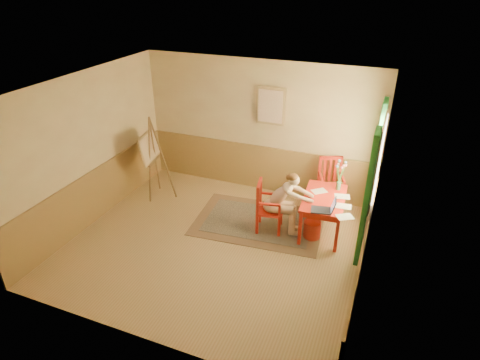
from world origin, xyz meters
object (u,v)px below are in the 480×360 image
at_px(laptop, 325,208).
at_px(easel, 151,150).
at_px(chair_back, 330,184).
at_px(table, 324,202).
at_px(figure, 283,200).
at_px(chair_left, 267,207).

bearing_deg(laptop, easel, 172.44).
height_order(laptop, easel, easel).
bearing_deg(chair_back, laptop, -84.06).
height_order(table, easel, easel).
bearing_deg(figure, easel, 173.83).
bearing_deg(easel, table, -0.51).
bearing_deg(chair_back, table, -87.18).
relative_size(chair_left, easel, 0.56).
bearing_deg(chair_left, laptop, -7.18).
bearing_deg(chair_back, figure, -118.06).
height_order(table, chair_left, chair_left).
bearing_deg(table, chair_back, 92.82).
distance_m(chair_back, laptop, 1.38).
relative_size(chair_left, chair_back, 0.93).
height_order(chair_left, figure, figure).
bearing_deg(figure, table, 22.82).
bearing_deg(chair_left, easel, 172.29).
relative_size(figure, laptop, 2.77).
bearing_deg(easel, laptop, -7.56).
relative_size(chair_left, figure, 0.81).
bearing_deg(easel, chair_left, -7.71).
height_order(table, chair_back, chair_back).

